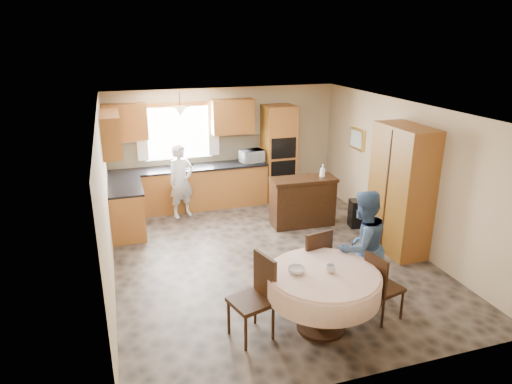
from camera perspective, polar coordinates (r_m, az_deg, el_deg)
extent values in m
cube|color=brown|center=(7.77, 1.60, -8.15)|extent=(5.00, 6.00, 0.01)
cube|color=white|center=(6.99, 1.79, 10.38)|extent=(5.00, 6.00, 0.01)
cube|color=tan|center=(10.06, -3.96, 5.81)|extent=(5.00, 0.02, 2.50)
cube|color=tan|center=(4.79, 13.74, -10.34)|extent=(5.00, 0.02, 2.50)
cube|color=tan|center=(6.92, -18.28, -1.40)|extent=(0.02, 6.00, 2.50)
cube|color=tan|center=(8.41, 18.01, 2.23)|extent=(0.02, 6.00, 2.50)
cube|color=white|center=(9.78, -9.72, 7.30)|extent=(1.40, 0.03, 1.10)
cube|color=white|center=(9.65, -14.13, 7.14)|extent=(0.22, 0.02, 1.15)
cube|color=white|center=(9.85, -5.34, 7.87)|extent=(0.22, 0.02, 1.15)
cube|color=#D17437|center=(9.84, -8.24, 0.44)|extent=(3.30, 0.60, 0.88)
cube|color=black|center=(9.70, -8.37, 3.01)|extent=(3.30, 0.64, 0.04)
cube|color=#D17437|center=(8.88, -15.86, -2.20)|extent=(0.60, 1.20, 0.88)
cube|color=black|center=(8.73, -16.13, 0.62)|extent=(0.64, 1.20, 0.04)
cube|color=#C2B288|center=(9.91, -8.73, 5.01)|extent=(3.30, 0.02, 0.55)
cube|color=#AA612A|center=(9.50, -16.03, 8.39)|extent=(0.85, 0.33, 0.72)
cube|color=#AA612A|center=(9.80, -2.95, 9.42)|extent=(0.90, 0.33, 0.72)
cube|color=#AA612A|center=(8.48, -17.67, 7.01)|extent=(0.33, 1.20, 0.72)
cube|color=#D17437|center=(10.14, 2.83, 4.84)|extent=(0.66, 0.62, 2.12)
cube|color=black|center=(9.81, 3.49, 5.48)|extent=(0.56, 0.01, 0.45)
cube|color=black|center=(9.94, 3.43, 2.68)|extent=(0.56, 0.01, 0.45)
cone|color=beige|center=(9.22, -9.46, 9.89)|extent=(0.36, 0.36, 0.18)
cube|color=#39200F|center=(8.92, 5.85, -1.39)|extent=(1.28, 0.57, 0.90)
cube|color=black|center=(9.08, 12.84, -2.60)|extent=(0.44, 0.34, 0.54)
cube|color=#D17437|center=(8.03, 17.67, 0.25)|extent=(0.57, 1.14, 2.17)
cylinder|color=#39200F|center=(5.95, 8.24, -13.52)|extent=(0.21, 0.21, 0.74)
cylinder|color=#39200F|center=(6.15, 8.08, -16.28)|extent=(0.63, 0.63, 0.04)
cylinder|color=beige|center=(5.74, 8.44, -10.07)|extent=(1.35, 1.35, 0.05)
cylinder|color=beige|center=(5.81, 8.37, -11.32)|extent=(1.41, 1.41, 0.29)
cube|color=#39200F|center=(5.68, -0.68, -13.57)|extent=(0.57, 0.57, 0.05)
cube|color=#39200F|center=(5.63, 1.11, -10.40)|extent=(0.16, 0.43, 0.55)
cylinder|color=#39200F|center=(5.63, -2.07, -17.13)|extent=(0.04, 0.04, 0.47)
cylinder|color=#39200F|center=(5.72, 1.90, -16.43)|extent=(0.04, 0.04, 0.47)
cylinder|color=#39200F|center=(5.94, -3.13, -14.97)|extent=(0.04, 0.04, 0.47)
cylinder|color=#39200F|center=(6.03, 0.61, -14.36)|extent=(0.04, 0.04, 0.47)
cube|color=#39200F|center=(6.61, 6.69, -8.79)|extent=(0.53, 0.53, 0.05)
cube|color=#39200F|center=(6.33, 7.85, -7.22)|extent=(0.43, 0.12, 0.54)
cylinder|color=#39200F|center=(6.51, 5.72, -11.77)|extent=(0.04, 0.04, 0.46)
cylinder|color=#39200F|center=(6.65, 8.84, -11.18)|extent=(0.04, 0.04, 0.46)
cylinder|color=#39200F|center=(6.81, 4.44, -10.20)|extent=(0.04, 0.04, 0.46)
cylinder|color=#39200F|center=(6.95, 7.43, -9.68)|extent=(0.04, 0.04, 0.46)
cube|color=#39200F|center=(6.30, 15.69, -11.44)|extent=(0.49, 0.49, 0.05)
cube|color=#39200F|center=(6.05, 14.70, -9.84)|extent=(0.13, 0.38, 0.48)
cylinder|color=#39200F|center=(6.21, 14.99, -14.32)|extent=(0.03, 0.03, 0.42)
cylinder|color=#39200F|center=(6.38, 17.72, -13.60)|extent=(0.03, 0.03, 0.42)
cylinder|color=#39200F|center=(6.45, 13.33, -12.77)|extent=(0.03, 0.03, 0.42)
cylinder|color=#39200F|center=(6.62, 15.99, -12.14)|extent=(0.03, 0.03, 0.42)
cube|color=gold|center=(9.64, 12.54, 6.49)|extent=(0.05, 0.53, 0.43)
cube|color=#A2B6BE|center=(9.63, 12.39, 6.49)|extent=(0.01, 0.43, 0.34)
imported|color=silver|center=(9.91, -0.53, 4.49)|extent=(0.54, 0.42, 0.27)
imported|color=silver|center=(9.32, -9.32, 1.35)|extent=(0.64, 0.53, 1.51)
imported|color=#375279|center=(6.46, 13.06, -6.66)|extent=(0.90, 0.77, 1.62)
imported|color=#B2B2B2|center=(8.65, 4.14, 1.36)|extent=(0.27, 0.27, 0.06)
imported|color=silver|center=(8.88, 8.32, 2.50)|extent=(0.14, 0.14, 0.29)
imported|color=#B2B2B2|center=(5.71, 9.31, -9.44)|extent=(0.16, 0.16, 0.10)
imported|color=#B2B2B2|center=(5.66, 5.08, -9.69)|extent=(0.24, 0.24, 0.07)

